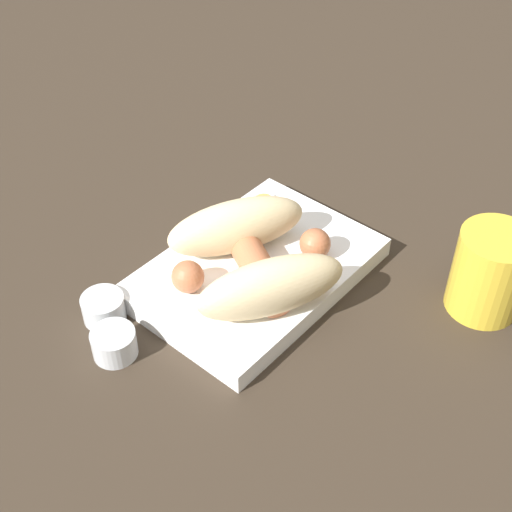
# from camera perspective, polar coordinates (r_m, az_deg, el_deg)

# --- Properties ---
(ground_plane) EXTENTS (3.00, 3.00, 0.00)m
(ground_plane) POSITION_cam_1_polar(r_m,az_deg,el_deg) (0.76, 0.00, -1.81)
(ground_plane) COLOR #33281E
(food_tray) EXTENTS (0.25, 0.17, 0.02)m
(food_tray) POSITION_cam_1_polar(r_m,az_deg,el_deg) (0.75, 0.00, -1.20)
(food_tray) COLOR white
(food_tray) RESTS_ON ground_plane
(bread_roll) EXTENTS (0.20, 0.20, 0.06)m
(bread_roll) POSITION_cam_1_polar(r_m,az_deg,el_deg) (0.71, -0.25, 0.08)
(bread_roll) COLOR beige
(bread_roll) RESTS_ON food_tray
(sausage) EXTENTS (0.16, 0.14, 0.03)m
(sausage) POSITION_cam_1_polar(r_m,az_deg,el_deg) (0.73, -0.24, -0.30)
(sausage) COLOR #B26642
(sausage) RESTS_ON food_tray
(pickled_veggies) EXTENTS (0.07, 0.06, 0.01)m
(pickled_veggies) POSITION_cam_1_polar(r_m,az_deg,el_deg) (0.81, 0.81, 3.85)
(pickled_veggies) COLOR #F99E4C
(pickled_veggies) RESTS_ON food_tray
(condiment_cup_near) EXTENTS (0.04, 0.04, 0.03)m
(condiment_cup_near) POSITION_cam_1_polar(r_m,az_deg,el_deg) (0.73, -12.08, -4.18)
(condiment_cup_near) COLOR silver
(condiment_cup_near) RESTS_ON ground_plane
(condiment_cup_far) EXTENTS (0.04, 0.04, 0.03)m
(condiment_cup_far) POSITION_cam_1_polar(r_m,az_deg,el_deg) (0.69, -11.27, -6.95)
(condiment_cup_far) COLOR silver
(condiment_cup_far) RESTS_ON ground_plane
(drink_glass) EXTENTS (0.07, 0.07, 0.09)m
(drink_glass) POSITION_cam_1_polar(r_m,az_deg,el_deg) (0.74, 18.18, -1.25)
(drink_glass) COLOR gold
(drink_glass) RESTS_ON ground_plane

